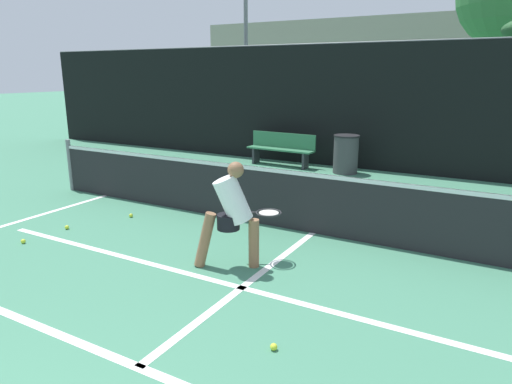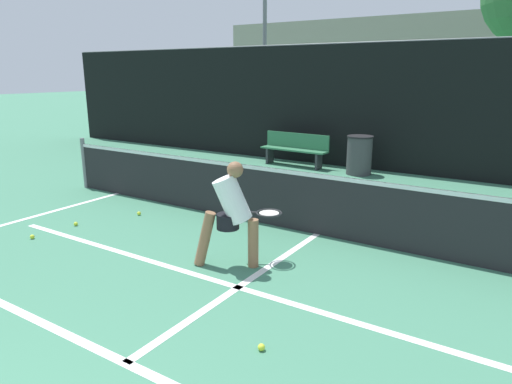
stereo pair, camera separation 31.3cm
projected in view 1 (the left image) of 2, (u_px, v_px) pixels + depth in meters
The scene contains 15 objects.
court_baseline_near at pixel (138, 367), 3.85m from camera, with size 11.00×0.10×0.01m, color white.
court_service_line at pixel (242, 288), 5.28m from camera, with size 8.25×0.10×0.01m, color white.
court_center_mark at pixel (251, 280), 5.47m from camera, with size 0.10×3.83×0.01m, color white.
court_sideline_left at pixel (18, 222), 7.61m from camera, with size 0.10×4.83×0.01m, color white.
net at pixel (314, 201), 6.95m from camera, with size 11.09×0.09×1.07m.
fence_back at pixel (397, 109), 11.04m from camera, with size 24.00×0.06×3.15m.
player_practicing at pixel (232, 211), 5.69m from camera, with size 1.00×0.95×1.37m.
tennis_ball_scattered_0 at pixel (131, 215), 7.85m from camera, with size 0.07×0.07×0.07m, color #D1E033.
tennis_ball_scattered_1 at pixel (67, 227), 7.25m from camera, with size 0.07×0.07×0.07m, color #D1E033.
tennis_ball_scattered_3 at pixel (274, 347), 4.09m from camera, with size 0.07×0.07×0.07m, color #D1E033.
tennis_ball_scattered_4 at pixel (23, 241), 6.65m from camera, with size 0.07×0.07×0.07m, color #D1E033.
courtside_bench at pixel (281, 148), 12.12m from camera, with size 1.91×0.48×0.86m.
trash_bin at pixel (346, 154), 11.19m from camera, with size 0.63×0.63×0.94m.
parked_car at pixel (393, 129), 15.28m from camera, with size 1.75×4.41×1.37m.
building_far at pixel (474, 64), 26.89m from camera, with size 36.00×2.40×5.79m, color gray.
Camera 1 is at (2.51, 0.07, 2.42)m, focal length 32.00 mm.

